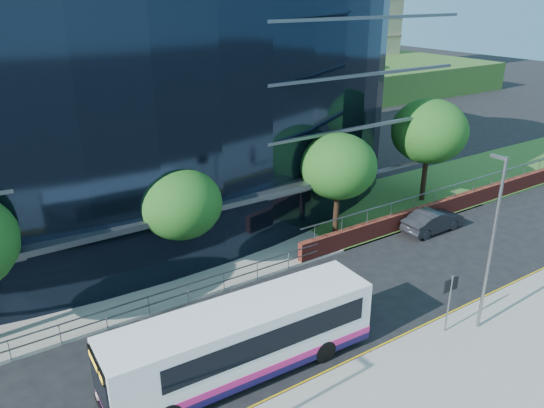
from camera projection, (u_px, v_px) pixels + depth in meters
ground at (344, 350)px, 22.67m from camera, size 200.00×200.00×0.00m
kerb at (360, 361)px, 21.87m from camera, size 80.00×0.25×0.16m
yellow_line_outer at (357, 360)px, 22.05m from camera, size 80.00×0.08×0.01m
yellow_line_inner at (354, 358)px, 22.16m from camera, size 80.00×0.08×0.01m
far_forecourt at (122, 279)px, 28.06m from camera, size 50.00×8.00×0.10m
grass_verge at (479, 176)px, 43.43m from camera, size 36.00×8.00×0.12m
glass_office at (87, 96)px, 33.70m from camera, size 44.00×23.10×16.00m
retaining_wall at (489, 193)px, 38.32m from camera, size 34.00×0.40×2.11m
guard_railings at (106, 315)px, 23.66m from camera, size 24.00×0.05×1.10m
apartment_block at (259, 12)px, 79.03m from camera, size 60.00×42.00×30.00m
street_sign at (450, 292)px, 22.94m from camera, size 0.85×0.09×2.80m
tree_far_b at (180, 204)px, 26.88m from camera, size 4.29×4.29×6.05m
tree_far_c at (338, 166)px, 31.49m from camera, size 4.62×4.62×6.51m
tree_far_d at (429, 131)px, 36.63m from camera, size 5.28×5.28×7.44m
tree_dist_e at (280, 76)px, 64.13m from camera, size 4.62×4.62×6.51m
tree_dist_f at (366, 67)px, 73.99m from camera, size 4.29×4.29×6.05m
streetlight_east at (492, 241)px, 22.39m from camera, size 0.15×0.77×8.00m
city_bus at (245, 339)px, 20.79m from camera, size 11.13×2.93×2.99m
parked_car at (433, 221)px, 33.50m from camera, size 4.35×1.54×1.43m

